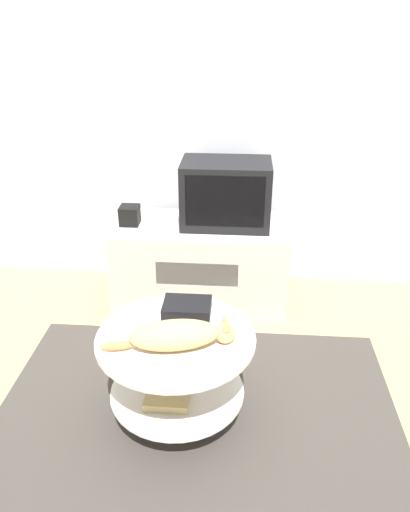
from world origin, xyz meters
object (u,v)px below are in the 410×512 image
tv (226,194)px  speaker (130,215)px  dvd_box (187,308)px  cat (178,335)px

tv → speaker: (-0.60, -0.05, -0.14)m
speaker → dvd_box: (0.45, -0.88, -0.10)m
tv → cat: bearing=-97.3°
tv → speaker: 0.61m
tv → cat: (-0.15, -1.18, -0.21)m
tv → dvd_box: size_ratio=2.41×
dvd_box → cat: size_ratio=0.39×
dvd_box → cat: (-0.01, -0.25, 0.03)m
speaker → dvd_box: size_ratio=0.53×
tv → dvd_box: (-0.14, -0.93, -0.24)m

